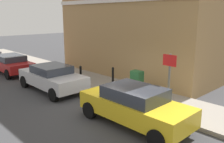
% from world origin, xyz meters
% --- Properties ---
extents(ground, '(80.00, 80.00, 0.00)m').
position_xyz_m(ground, '(0.00, 0.00, 0.00)').
color(ground, '#38383A').
extents(sidewalk, '(2.52, 30.00, 0.15)m').
position_xyz_m(sidewalk, '(1.94, 6.00, 0.07)').
color(sidewalk, gray).
rests_on(sidewalk, ground).
extents(corner_building, '(6.74, 10.50, 7.17)m').
position_xyz_m(corner_building, '(6.52, 3.25, 3.58)').
color(corner_building, '#9E7A4C').
rests_on(corner_building, ground).
extents(car_yellow, '(1.83, 4.24, 1.42)m').
position_xyz_m(car_yellow, '(-0.54, -1.76, 0.75)').
color(car_yellow, gold).
rests_on(car_yellow, ground).
extents(car_silver, '(1.91, 4.18, 1.34)m').
position_xyz_m(car_silver, '(-0.54, 3.93, 0.71)').
color(car_silver, '#B7B7BC').
rests_on(car_silver, ground).
extents(car_red, '(1.83, 4.35, 1.26)m').
position_xyz_m(car_red, '(-0.58, 9.36, 0.68)').
color(car_red, maroon).
rests_on(car_red, ground).
extents(utility_cabinet, '(0.46, 0.61, 1.15)m').
position_xyz_m(utility_cabinet, '(1.84, 0.16, 0.68)').
color(utility_cabinet, '#1E4C28').
rests_on(utility_cabinet, sidewalk).
extents(bollard_near_cabinet, '(0.14, 0.14, 1.04)m').
position_xyz_m(bollard_near_cabinet, '(1.94, 1.92, 0.70)').
color(bollard_near_cabinet, black).
rests_on(bollard_near_cabinet, sidewalk).
extents(bollard_far_kerb, '(0.14, 0.14, 1.04)m').
position_xyz_m(bollard_far_kerb, '(0.93, 3.42, 0.70)').
color(bollard_far_kerb, black).
rests_on(bollard_far_kerb, sidewalk).
extents(street_sign, '(0.08, 0.60, 2.30)m').
position_xyz_m(street_sign, '(1.12, -2.07, 1.66)').
color(street_sign, '#59595B').
rests_on(street_sign, sidewalk).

